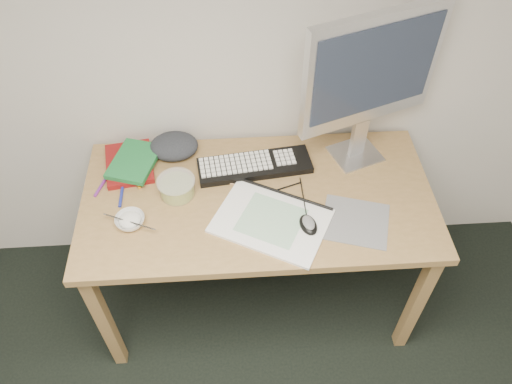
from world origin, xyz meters
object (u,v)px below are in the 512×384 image
sketchpad (271,221)px  monitor (371,74)px  desk (258,210)px  keyboard (255,166)px  rice_bowl (130,221)px

sketchpad → monitor: 0.66m
desk → monitor: size_ratio=2.13×
keyboard → monitor: size_ratio=0.72×
sketchpad → keyboard: bearing=126.7°
rice_bowl → sketchpad: bearing=-2.8°
desk → rice_bowl: (-0.49, -0.11, 0.10)m
sketchpad → monitor: (0.39, 0.34, 0.40)m
rice_bowl → keyboard: bearing=28.5°
keyboard → sketchpad: bearing=-88.0°
sketchpad → keyboard: size_ratio=0.88×
desk → monitor: 0.69m
keyboard → monitor: bearing=0.1°
desk → monitor: bearing=26.0°
desk → keyboard: keyboard is taller
sketchpad → keyboard: (-0.04, 0.29, 0.01)m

